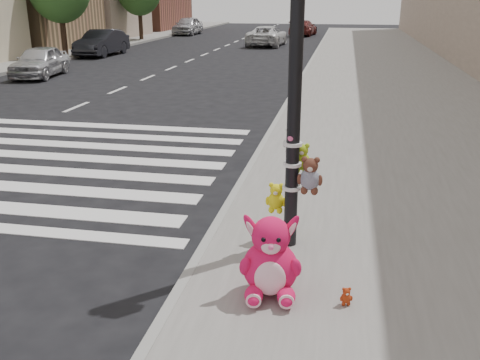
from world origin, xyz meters
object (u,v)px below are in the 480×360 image
(pink_bunny, at_px, (270,262))
(car_dark_far, at_px, (102,43))
(signal_pole, at_px, (296,118))
(car_silver_far, at_px, (40,61))
(car_white_near, at_px, (267,36))
(red_teddy, at_px, (346,296))

(pink_bunny, xyz_separation_m, car_dark_far, (-12.32, 22.86, 0.17))
(signal_pole, relative_size, car_silver_far, 1.12)
(car_silver_far, distance_m, car_white_near, 16.99)
(signal_pole, distance_m, pink_bunny, 1.76)
(pink_bunny, xyz_separation_m, car_white_near, (-4.39, 30.40, 0.12))
(car_silver_far, bearing_deg, red_teddy, -59.61)
(car_silver_far, bearing_deg, signal_pole, -58.65)
(car_dark_far, height_order, car_white_near, car_dark_far)
(signal_pole, distance_m, car_dark_far, 24.96)
(pink_bunny, xyz_separation_m, red_teddy, (0.78, -0.07, -0.27))
(car_white_near, bearing_deg, signal_pole, 101.53)
(red_teddy, height_order, car_white_near, car_white_near)
(car_silver_far, relative_size, car_dark_far, 0.86)
(car_dark_far, bearing_deg, car_silver_far, -81.28)
(red_teddy, relative_size, car_white_near, 0.04)
(red_teddy, height_order, car_silver_far, car_silver_far)
(red_teddy, distance_m, car_dark_far, 26.42)
(car_white_near, bearing_deg, red_teddy, 102.40)
(signal_pole, xyz_separation_m, car_silver_far, (-11.43, 13.65, -1.14))
(signal_pole, distance_m, red_teddy, 2.11)
(pink_bunny, xyz_separation_m, car_silver_far, (-11.33, 14.89, 0.10))
(car_silver_far, relative_size, car_white_near, 0.79)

